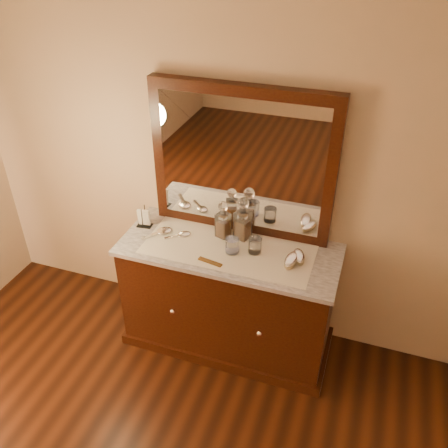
{
  "coord_description": "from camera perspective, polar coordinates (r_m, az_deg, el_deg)",
  "views": [
    {
      "loc": [
        0.78,
        -0.4,
        2.69
      ],
      "look_at": [
        0.0,
        1.85,
        1.1
      ],
      "focal_mm": 38.02,
      "sensor_mm": 36.0,
      "label": 1
    }
  ],
  "objects": [
    {
      "name": "tumblers",
      "position": [
        3.02,
        2.36,
        -2.58
      ],
      "size": [
        0.23,
        0.14,
        0.1
      ],
      "color": "white",
      "rests_on": "lace_runner"
    },
    {
      "name": "mirror_glass",
      "position": [
        2.99,
        1.97,
        7.12
      ],
      "size": [
        1.06,
        0.01,
        0.86
      ],
      "primitive_type": "cube",
      "color": "white",
      "rests_on": "marble_top"
    },
    {
      "name": "lace_runner",
      "position": [
        3.07,
        0.49,
        -3.07
      ],
      "size": [
        1.1,
        0.45,
        0.0
      ],
      "primitive_type": "cube",
      "color": "silver",
      "rests_on": "marble_top"
    },
    {
      "name": "knob_left",
      "position": [
        3.23,
        -6.22,
        -10.39
      ],
      "size": [
        0.04,
        0.04,
        0.04
      ],
      "primitive_type": "sphere",
      "color": "silver",
      "rests_on": "dresser_cabinet"
    },
    {
      "name": "dresser_plinth",
      "position": [
        3.63,
        0.53,
        -13.23
      ],
      "size": [
        1.46,
        0.59,
        0.08
      ],
      "primitive_type": "cube",
      "color": "black",
      "rests_on": "floor"
    },
    {
      "name": "dresser_cabinet",
      "position": [
        3.36,
        0.56,
        -8.92
      ],
      "size": [
        1.4,
        0.55,
        0.82
      ],
      "primitive_type": "cube",
      "color": "black",
      "rests_on": "floor"
    },
    {
      "name": "brush_far",
      "position": [
        3.0,
        8.99,
        -3.92
      ],
      "size": [
        0.11,
        0.17,
        0.04
      ],
      "color": "tan",
      "rests_on": "lace_runner"
    },
    {
      "name": "brush_near",
      "position": [
        2.96,
        8.08,
        -4.37
      ],
      "size": [
        0.09,
        0.17,
        0.05
      ],
      "color": "tan",
      "rests_on": "lace_runner"
    },
    {
      "name": "mirror_frame",
      "position": [
        3.02,
        2.16,
        7.39
      ],
      "size": [
        1.2,
        0.08,
        1.0
      ],
      "primitive_type": "cube",
      "color": "black",
      "rests_on": "marble_top"
    },
    {
      "name": "knob_right",
      "position": [
        3.08,
        4.25,
        -12.97
      ],
      "size": [
        0.04,
        0.04,
        0.04
      ],
      "primitive_type": "sphere",
      "color": "silver",
      "rests_on": "dresser_cabinet"
    },
    {
      "name": "decanter_right",
      "position": [
        3.11,
        2.26,
        0.17
      ],
      "size": [
        0.12,
        0.12,
        0.31
      ],
      "color": "#925115",
      "rests_on": "lace_runner"
    },
    {
      "name": "hand_mirror_outer",
      "position": [
        3.24,
        -7.5,
        -0.9
      ],
      "size": [
        0.18,
        0.21,
        0.02
      ],
      "color": "silver",
      "rests_on": "lace_runner"
    },
    {
      "name": "comb",
      "position": [
        2.96,
        -1.69,
        -4.57
      ],
      "size": [
        0.16,
        0.06,
        0.01
      ],
      "primitive_type": "cube",
      "rotation": [
        0.0,
        0.0,
        -0.18
      ],
      "color": "brown",
      "rests_on": "lace_runner"
    },
    {
      "name": "napkin_rack",
      "position": [
        3.31,
        -9.61,
        0.66
      ],
      "size": [
        0.11,
        0.07,
        0.15
      ],
      "color": "black",
      "rests_on": "marble_top"
    },
    {
      "name": "marble_top",
      "position": [
        3.09,
        0.61,
        -3.12
      ],
      "size": [
        1.44,
        0.59,
        0.03
      ],
      "primitive_type": "cube",
      "color": "silver",
      "rests_on": "dresser_cabinet"
    },
    {
      "name": "decanter_left",
      "position": [
        3.13,
        -0.11,
        0.12
      ],
      "size": [
        0.1,
        0.1,
        0.26
      ],
      "color": "#925115",
      "rests_on": "lace_runner"
    },
    {
      "name": "pin_dish",
      "position": [
        3.05,
        1.05,
        -3.11
      ],
      "size": [
        0.09,
        0.09,
        0.01
      ],
      "primitive_type": "cylinder",
      "rotation": [
        0.0,
        0.0,
        -0.01
      ],
      "color": "white",
      "rests_on": "lace_runner"
    },
    {
      "name": "hand_mirror_inner",
      "position": [
        3.2,
        -5.08,
        -1.27
      ],
      "size": [
        0.17,
        0.15,
        0.02
      ],
      "color": "silver",
      "rests_on": "lace_runner"
    }
  ]
}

